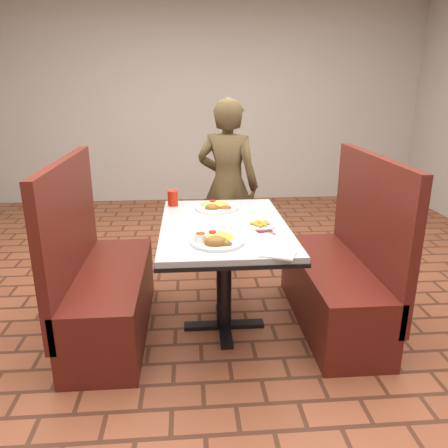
{
  "coord_description": "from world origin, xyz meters",
  "views": [
    {
      "loc": [
        -0.21,
        -2.65,
        1.61
      ],
      "look_at": [
        0.0,
        0.0,
        0.75
      ],
      "focal_mm": 35.0,
      "sensor_mm": 36.0,
      "label": 1
    }
  ],
  "objects_px": {
    "diner_person": "(228,186)",
    "plantain_plate": "(260,225)",
    "dining_table": "(224,238)",
    "red_tumbler": "(173,198)",
    "near_dinner_plate": "(216,238)",
    "booth_bench_left": "(103,288)",
    "booth_bench_right": "(340,280)",
    "far_dinner_plate": "(216,205)"
  },
  "relations": [
    {
      "from": "booth_bench_left",
      "to": "near_dinner_plate",
      "type": "xyz_separation_m",
      "value": [
        0.73,
        -0.35,
        0.45
      ]
    },
    {
      "from": "near_dinner_plate",
      "to": "red_tumbler",
      "type": "relative_size",
      "value": 2.71
    },
    {
      "from": "booth_bench_left",
      "to": "far_dinner_plate",
      "type": "relative_size",
      "value": 3.98
    },
    {
      "from": "plantain_plate",
      "to": "red_tumbler",
      "type": "xyz_separation_m",
      "value": [
        -0.56,
        0.54,
        0.04
      ]
    },
    {
      "from": "plantain_plate",
      "to": "booth_bench_left",
      "type": "bearing_deg",
      "value": 176.17
    },
    {
      "from": "booth_bench_left",
      "to": "booth_bench_right",
      "type": "xyz_separation_m",
      "value": [
        1.6,
        0.0,
        0.0
      ]
    },
    {
      "from": "dining_table",
      "to": "red_tumbler",
      "type": "distance_m",
      "value": 0.6
    },
    {
      "from": "dining_table",
      "to": "plantain_plate",
      "type": "height_order",
      "value": "plantain_plate"
    },
    {
      "from": "dining_table",
      "to": "plantain_plate",
      "type": "bearing_deg",
      "value": -17.02
    },
    {
      "from": "near_dinner_plate",
      "to": "red_tumbler",
      "type": "height_order",
      "value": "red_tumbler"
    },
    {
      "from": "booth_bench_right",
      "to": "diner_person",
      "type": "distance_m",
      "value": 1.34
    },
    {
      "from": "booth_bench_right",
      "to": "far_dinner_plate",
      "type": "bearing_deg",
      "value": 156.49
    },
    {
      "from": "plantain_plate",
      "to": "red_tumbler",
      "type": "height_order",
      "value": "red_tumbler"
    },
    {
      "from": "diner_person",
      "to": "plantain_plate",
      "type": "bearing_deg",
      "value": 116.56
    },
    {
      "from": "dining_table",
      "to": "near_dinner_plate",
      "type": "relative_size",
      "value": 4.02
    },
    {
      "from": "red_tumbler",
      "to": "booth_bench_right",
      "type": "bearing_deg",
      "value": -22.39
    },
    {
      "from": "booth_bench_left",
      "to": "near_dinner_plate",
      "type": "bearing_deg",
      "value": -25.58
    },
    {
      "from": "booth_bench_right",
      "to": "far_dinner_plate",
      "type": "relative_size",
      "value": 3.98
    },
    {
      "from": "booth_bench_left",
      "to": "plantain_plate",
      "type": "height_order",
      "value": "booth_bench_left"
    },
    {
      "from": "booth_bench_right",
      "to": "plantain_plate",
      "type": "height_order",
      "value": "booth_bench_right"
    },
    {
      "from": "dining_table",
      "to": "diner_person",
      "type": "height_order",
      "value": "diner_person"
    },
    {
      "from": "dining_table",
      "to": "booth_bench_left",
      "type": "height_order",
      "value": "booth_bench_left"
    },
    {
      "from": "dining_table",
      "to": "diner_person",
      "type": "bearing_deg",
      "value": 83.7
    },
    {
      "from": "dining_table",
      "to": "far_dinner_plate",
      "type": "relative_size",
      "value": 4.02
    },
    {
      "from": "booth_bench_left",
      "to": "diner_person",
      "type": "relative_size",
      "value": 0.8
    },
    {
      "from": "dining_table",
      "to": "red_tumbler",
      "type": "xyz_separation_m",
      "value": [
        -0.34,
        0.47,
        0.15
      ]
    },
    {
      "from": "booth_bench_right",
      "to": "diner_person",
      "type": "bearing_deg",
      "value": 122.11
    },
    {
      "from": "near_dinner_plate",
      "to": "dining_table",
      "type": "bearing_deg",
      "value": 78.39
    },
    {
      "from": "dining_table",
      "to": "booth_bench_right",
      "type": "distance_m",
      "value": 0.86
    },
    {
      "from": "far_dinner_plate",
      "to": "plantain_plate",
      "type": "height_order",
      "value": "far_dinner_plate"
    },
    {
      "from": "booth_bench_left",
      "to": "far_dinner_plate",
      "type": "bearing_deg",
      "value": 24.89
    },
    {
      "from": "plantain_plate",
      "to": "red_tumbler",
      "type": "relative_size",
      "value": 1.63
    },
    {
      "from": "near_dinner_plate",
      "to": "plantain_plate",
      "type": "bearing_deg",
      "value": 43.49
    },
    {
      "from": "booth_bench_left",
      "to": "plantain_plate",
      "type": "relative_size",
      "value": 6.6
    },
    {
      "from": "diner_person",
      "to": "near_dinner_plate",
      "type": "bearing_deg",
      "value": 103.79
    },
    {
      "from": "dining_table",
      "to": "far_dinner_plate",
      "type": "xyz_separation_m",
      "value": [
        -0.03,
        0.36,
        0.12
      ]
    },
    {
      "from": "far_dinner_plate",
      "to": "red_tumbler",
      "type": "xyz_separation_m",
      "value": [
        -0.31,
        0.11,
        0.03
      ]
    },
    {
      "from": "booth_bench_left",
      "to": "red_tumbler",
      "type": "distance_m",
      "value": 0.81
    },
    {
      "from": "booth_bench_right",
      "to": "booth_bench_left",
      "type": "bearing_deg",
      "value": 180.0
    },
    {
      "from": "near_dinner_plate",
      "to": "red_tumbler",
      "type": "xyz_separation_m",
      "value": [
        -0.27,
        0.82,
        0.02
      ]
    },
    {
      "from": "dining_table",
      "to": "booth_bench_right",
      "type": "relative_size",
      "value": 1.01
    },
    {
      "from": "booth_bench_right",
      "to": "near_dinner_plate",
      "type": "height_order",
      "value": "booth_bench_right"
    }
  ]
}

